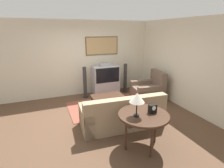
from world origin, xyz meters
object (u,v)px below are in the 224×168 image
at_px(table_lamp, 137,98).
at_px(mantel_clock, 153,109).
at_px(console_table, 144,117).
at_px(tv, 106,80).
at_px(armchair, 148,91).
at_px(couch, 122,115).
at_px(speaker_tower_right, 125,79).
at_px(speaker_tower_left, 85,83).
at_px(coffee_table, 107,97).

bearing_deg(table_lamp, mantel_clock, -0.14).
height_order(console_table, mantel_clock, mantel_clock).
xyz_separation_m(tv, console_table, (-0.39, -3.28, 0.13)).
bearing_deg(armchair, table_lamp, -29.52).
height_order(tv, couch, tv).
relative_size(mantel_clock, speaker_tower_right, 0.16).
distance_m(table_lamp, mantel_clock, 0.46).
bearing_deg(speaker_tower_left, coffee_table, -68.63).
height_order(coffee_table, mantel_clock, mantel_clock).
distance_m(tv, couch, 2.40).
bearing_deg(armchair, coffee_table, -77.41).
height_order(tv, mantel_clock, tv).
height_order(mantel_clock, speaker_tower_left, speaker_tower_left).
relative_size(tv, table_lamp, 2.53).
bearing_deg(coffee_table, armchair, 3.73).
height_order(couch, table_lamp, table_lamp).
bearing_deg(speaker_tower_right, armchair, -67.43).
xyz_separation_m(speaker_tower_left, speaker_tower_right, (1.59, 0.00, 0.00)).
bearing_deg(speaker_tower_right, mantel_clock, -106.99).
height_order(couch, coffee_table, couch).
bearing_deg(mantel_clock, armchair, 57.80).
height_order(tv, console_table, tv).
xyz_separation_m(tv, coffee_table, (-0.36, -1.15, -0.20)).
distance_m(table_lamp, speaker_tower_right, 3.57).
xyz_separation_m(couch, mantel_clock, (0.21, -0.94, 0.54)).
bearing_deg(mantel_clock, table_lamp, 179.86).
xyz_separation_m(couch, console_table, (0.02, -0.93, 0.39)).
height_order(coffee_table, speaker_tower_left, speaker_tower_left).
relative_size(speaker_tower_left, speaker_tower_right, 1.00).
bearing_deg(armchair, console_table, -26.83).
relative_size(tv, console_table, 1.18).
distance_m(tv, speaker_tower_left, 0.80).
bearing_deg(couch, coffee_table, -88.55).
relative_size(console_table, table_lamp, 2.14).
bearing_deg(mantel_clock, speaker_tower_right, 73.01).
distance_m(tv, coffee_table, 1.22).
height_order(couch, console_table, couch).
bearing_deg(coffee_table, couch, -92.14).
height_order(tv, coffee_table, tv).
relative_size(console_table, speaker_tower_left, 0.90).
bearing_deg(tv, couch, -99.83).
height_order(couch, speaker_tower_right, speaker_tower_right).
bearing_deg(console_table, tv, 83.29).
xyz_separation_m(couch, speaker_tower_right, (1.20, 2.31, 0.23)).
xyz_separation_m(console_table, mantel_clock, (0.19, -0.01, 0.16)).
bearing_deg(speaker_tower_left, speaker_tower_right, 0.00).
bearing_deg(tv, speaker_tower_left, -177.15).
bearing_deg(armchair, speaker_tower_left, -107.75).
bearing_deg(table_lamp, console_table, 4.40).
bearing_deg(armchair, speaker_tower_right, -148.57).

